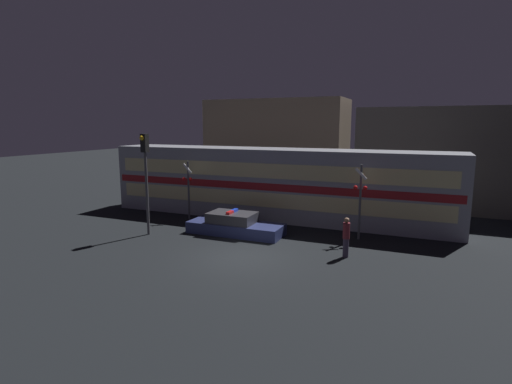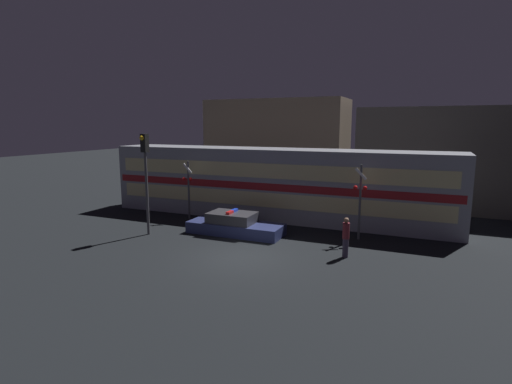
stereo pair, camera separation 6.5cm
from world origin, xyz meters
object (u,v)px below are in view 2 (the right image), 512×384
at_px(train, 273,183).
at_px(traffic_light_corner, 145,166).
at_px(police_car, 235,225).
at_px(crossing_signal_near, 360,198).
at_px(pedestrian, 346,237).

distance_m(train, traffic_light_corner, 7.64).
distance_m(police_car, crossing_signal_near, 6.35).
height_order(pedestrian, traffic_light_corner, traffic_light_corner).
relative_size(pedestrian, crossing_signal_near, 0.47).
bearing_deg(traffic_light_corner, train, 53.68).
height_order(pedestrian, crossing_signal_near, crossing_signal_near).
bearing_deg(crossing_signal_near, pedestrian, -91.38).
height_order(train, police_car, train).
bearing_deg(train, traffic_light_corner, -126.32).
bearing_deg(pedestrian, traffic_light_corner, -177.62).
distance_m(train, pedestrian, 7.90).
relative_size(train, traffic_light_corner, 4.08).
bearing_deg(train, police_car, -96.66).
bearing_deg(police_car, crossing_signal_near, 13.37).
xyz_separation_m(police_car, crossing_signal_near, (5.96, 1.46, 1.62)).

